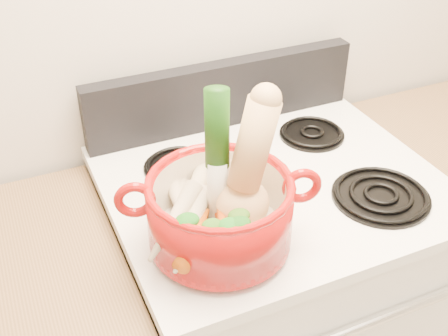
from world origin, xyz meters
name	(u,v)px	position (x,y,z in m)	size (l,w,h in m)	color
stove_body	(265,317)	(0.00, 1.40, 0.46)	(0.76, 0.65, 0.92)	white
cooktop	(274,185)	(0.00, 1.40, 0.93)	(0.78, 0.67, 0.03)	white
control_backsplash	(223,94)	(0.00, 1.70, 1.04)	(0.76, 0.05, 0.18)	black
oven_handle	(347,332)	(0.00, 1.06, 0.78)	(0.02, 0.02, 0.60)	silver
burner_front_left	(230,241)	(-0.19, 1.24, 0.96)	(0.22, 0.22, 0.02)	black
burner_front_right	(381,195)	(0.19, 1.24, 0.96)	(0.22, 0.22, 0.02)	black
burner_back_left	(179,165)	(-0.19, 1.54, 0.96)	(0.17, 0.17, 0.02)	black
burner_back_right	(312,133)	(0.19, 1.54, 0.96)	(0.17, 0.17, 0.02)	black
dutch_oven	(220,212)	(-0.21, 1.24, 1.04)	(0.29, 0.29, 0.14)	#990C0A
pot_handle_left	(135,200)	(-0.37, 1.29, 1.09)	(0.08, 0.08, 0.02)	#990C0A
pot_handle_right	(302,186)	(-0.05, 1.20, 1.09)	(0.08, 0.08, 0.02)	#990C0A
squash	(244,167)	(-0.16, 1.24, 1.13)	(0.11, 0.11, 0.28)	tan
leek	(217,155)	(-0.20, 1.28, 1.15)	(0.05, 0.05, 0.30)	beige
ginger	(226,195)	(-0.17, 1.31, 1.02)	(0.09, 0.07, 0.05)	tan
parsnip_0	(187,215)	(-0.26, 1.28, 1.02)	(0.04, 0.04, 0.21)	beige
parsnip_1	(190,228)	(-0.28, 1.24, 1.03)	(0.04, 0.04, 0.21)	beige
parsnip_2	(182,208)	(-0.27, 1.30, 1.03)	(0.04, 0.04, 0.18)	beige
parsnip_3	(173,220)	(-0.30, 1.26, 1.04)	(0.04, 0.04, 0.20)	beige
parsnip_4	(190,202)	(-0.25, 1.29, 1.04)	(0.04, 0.04, 0.21)	#EFE7C2
carrot_0	(224,228)	(-0.21, 1.22, 1.01)	(0.03, 0.03, 0.16)	#CC450A
carrot_1	(195,239)	(-0.28, 1.21, 1.02)	(0.03, 0.03, 0.16)	#C24E09
carrot_2	(228,232)	(-0.22, 1.19, 1.03)	(0.03, 0.03, 0.17)	#C03F09
carrot_3	(231,243)	(-0.22, 1.16, 1.03)	(0.03, 0.03, 0.13)	#D0510A
carrot_4	(223,228)	(-0.22, 1.20, 1.04)	(0.03, 0.03, 0.16)	#CC430A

